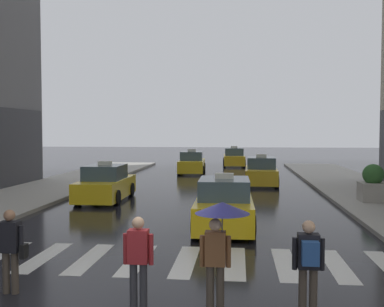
# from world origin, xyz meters

# --- Properties ---
(ground_plane) EXTENTS (160.00, 160.00, 0.00)m
(ground_plane) POSITION_xyz_m (0.00, 0.00, 0.00)
(ground_plane) COLOR black
(crosswalk_markings) EXTENTS (11.30, 2.80, 0.01)m
(crosswalk_markings) POSITION_xyz_m (0.00, 3.00, 0.00)
(crosswalk_markings) COLOR silver
(crosswalk_markings) RESTS_ON ground
(taxi_lead) EXTENTS (1.98, 4.56, 1.80)m
(taxi_lead) POSITION_xyz_m (1.41, 6.99, 0.72)
(taxi_lead) COLOR yellow
(taxi_lead) RESTS_ON ground
(taxi_second) EXTENTS (1.96, 4.56, 1.80)m
(taxi_second) POSITION_xyz_m (-4.15, 12.34, 0.72)
(taxi_second) COLOR yellow
(taxi_second) RESTS_ON ground
(taxi_third) EXTENTS (2.02, 4.58, 1.80)m
(taxi_third) POSITION_xyz_m (3.18, 19.27, 0.72)
(taxi_third) COLOR gold
(taxi_third) RESTS_ON ground
(taxi_fourth) EXTENTS (2.06, 4.60, 1.80)m
(taxi_fourth) POSITION_xyz_m (-1.63, 26.17, 0.72)
(taxi_fourth) COLOR yellow
(taxi_fourth) RESTS_ON ground
(taxi_fifth) EXTENTS (2.08, 4.61, 1.80)m
(taxi_fifth) POSITION_xyz_m (1.43, 33.40, 0.72)
(taxi_fifth) COLOR gold
(taxi_fifth) RESTS_ON ground
(pedestrian_with_umbrella) EXTENTS (0.96, 0.96, 1.94)m
(pedestrian_with_umbrella) POSITION_xyz_m (1.56, -0.05, 1.52)
(pedestrian_with_umbrella) COLOR #473D33
(pedestrian_with_umbrella) RESTS_ON ground
(pedestrian_with_backpack) EXTENTS (0.55, 0.43, 1.65)m
(pedestrian_with_backpack) POSITION_xyz_m (3.07, -0.10, 0.97)
(pedestrian_with_backpack) COLOR #473D33
(pedestrian_with_backpack) RESTS_ON ground
(pedestrian_with_handbag) EXTENTS (0.60, 0.24, 1.65)m
(pedestrian_with_handbag) POSITION_xyz_m (-2.53, 0.44, 0.93)
(pedestrian_with_handbag) COLOR #473D33
(pedestrian_with_handbag) RESTS_ON ground
(pedestrian_plain_coat) EXTENTS (0.55, 0.24, 1.65)m
(pedestrian_plain_coat) POSITION_xyz_m (0.11, -0.04, 0.94)
(pedestrian_plain_coat) COLOR #333338
(pedestrian_plain_coat) RESTS_ON ground
(planter_mid_block) EXTENTS (1.10, 1.10, 1.60)m
(planter_mid_block) POSITION_xyz_m (7.61, 12.33, 0.87)
(planter_mid_block) COLOR #A8A399
(planter_mid_block) RESTS_ON curb_right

